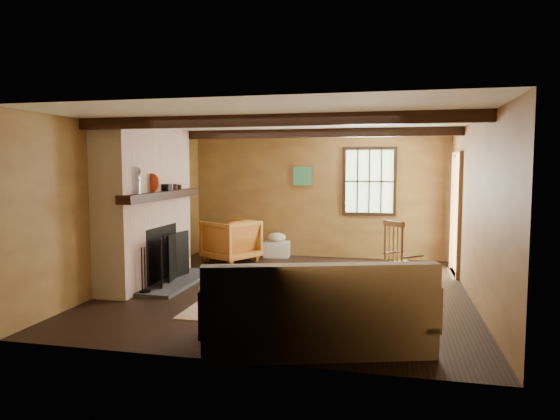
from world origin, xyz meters
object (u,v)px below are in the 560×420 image
(laundry_basket, at_px, (277,249))
(armchair, at_px, (231,240))
(fireplace, at_px, (148,211))
(sofa, at_px, (316,315))
(rocking_chair, at_px, (401,263))

(laundry_basket, bearing_deg, armchair, -137.88)
(laundry_basket, bearing_deg, fireplace, -119.61)
(fireplace, xyz_separation_m, sofa, (2.95, -2.21, -0.78))
(fireplace, distance_m, rocking_chair, 3.85)
(sofa, relative_size, armchair, 2.75)
(rocking_chair, distance_m, armchair, 3.55)
(rocking_chair, distance_m, laundry_basket, 3.38)
(laundry_basket, height_order, armchair, armchair)
(fireplace, height_order, rocking_chair, fireplace)
(rocking_chair, height_order, laundry_basket, rocking_chair)
(fireplace, bearing_deg, sofa, -36.77)
(sofa, xyz_separation_m, armchair, (-2.24, 4.08, 0.08))
(rocking_chair, distance_m, sofa, 2.49)
(fireplace, xyz_separation_m, rocking_chair, (3.79, 0.13, -0.66))
(sofa, height_order, laundry_basket, sofa)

